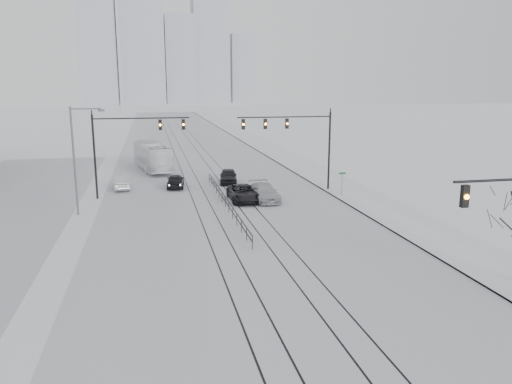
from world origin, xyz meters
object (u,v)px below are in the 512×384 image
object	(u,v)px
sedan_sb_outer	(121,182)
sedan_nb_far	(228,176)
sedan_nb_front	(243,193)
sedan_nb_right	(264,192)
box_truck	(153,157)
sedan_sb_inner	(175,181)

from	to	relation	value
sedan_sb_outer	sedan_nb_far	bearing A→B (deg)	-179.74
sedan_nb_front	sedan_nb_right	bearing A→B (deg)	-6.05
box_truck	sedan_sb_inner	bearing A→B (deg)	90.07
sedan_nb_far	box_truck	size ratio (longest dim) A/B	0.38
sedan_nb_front	sedan_nb_far	bearing A→B (deg)	89.72
sedan_sb_outer	box_truck	size ratio (longest dim) A/B	0.37
sedan_sb_outer	sedan_nb_front	bearing A→B (deg)	140.27
box_truck	sedan_nb_front	bearing A→B (deg)	102.03
sedan_nb_far	box_truck	bearing A→B (deg)	135.92
sedan_sb_inner	sedan_sb_outer	distance (m)	5.58
sedan_sb_outer	box_truck	world-z (taller)	box_truck
sedan_nb_front	box_truck	xyz separation A→B (m)	(-8.08, 19.69, 0.95)
box_truck	sedan_nb_far	bearing A→B (deg)	116.87
sedan_nb_front	sedan_nb_far	size ratio (longest dim) A/B	1.17
sedan_sb_inner	sedan_nb_right	xyz separation A→B (m)	(7.88, -7.80, 0.04)
sedan_sb_inner	box_truck	distance (m)	12.33
sedan_sb_inner	sedan_nb_front	world-z (taller)	sedan_nb_front
sedan_sb_outer	sedan_nb_right	world-z (taller)	sedan_nb_right
sedan_nb_front	box_truck	world-z (taller)	box_truck
sedan_nb_front	sedan_nb_far	world-z (taller)	sedan_nb_far
sedan_nb_right	sedan_nb_front	bearing A→B (deg)	172.65
box_truck	sedan_sb_outer	bearing A→B (deg)	63.71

